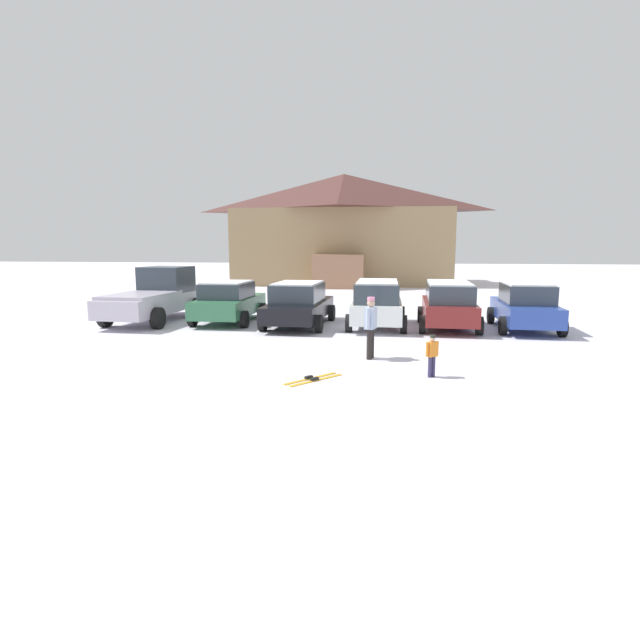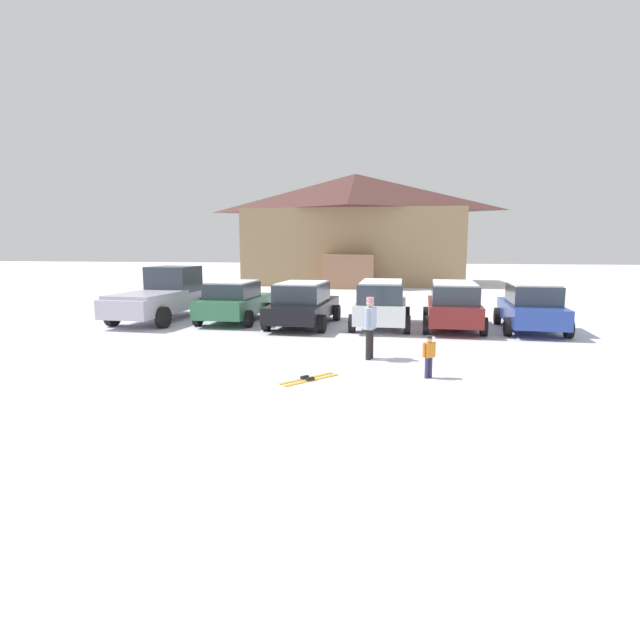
# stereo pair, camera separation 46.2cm
# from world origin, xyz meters

# --- Properties ---
(ground) EXTENTS (160.00, 160.00, 0.00)m
(ground) POSITION_xyz_m (0.00, 0.00, 0.00)
(ground) COLOR silver
(ski_lodge) EXTENTS (17.38, 11.97, 8.73)m
(ski_lodge) POSITION_xyz_m (-1.66, 33.71, 4.43)
(ski_lodge) COLOR #957A54
(ski_lodge) RESTS_ON ground
(parked_green_coupe) EXTENTS (2.27, 4.24, 1.64)m
(parked_green_coupe) POSITION_xyz_m (-4.24, 11.50, 0.83)
(parked_green_coupe) COLOR #34724B
(parked_green_coupe) RESTS_ON ground
(parked_black_sedan) EXTENTS (2.40, 4.82, 1.67)m
(parked_black_sedan) POSITION_xyz_m (-1.32, 10.99, 0.84)
(parked_black_sedan) COLOR black
(parked_black_sedan) RESTS_ON ground
(parked_white_suv) EXTENTS (2.13, 4.11, 1.73)m
(parked_white_suv) POSITION_xyz_m (1.61, 11.09, 0.93)
(parked_white_suv) COLOR white
(parked_white_suv) RESTS_ON ground
(parked_maroon_van) EXTENTS (2.23, 4.25, 1.72)m
(parked_maroon_van) POSITION_xyz_m (4.21, 11.13, 0.92)
(parked_maroon_van) COLOR maroon
(parked_maroon_van) RESTS_ON ground
(parked_blue_hatchback) EXTENTS (2.26, 4.35, 1.71)m
(parked_blue_hatchback) POSITION_xyz_m (6.91, 11.20, 0.86)
(parked_blue_hatchback) COLOR #29459E
(parked_blue_hatchback) RESTS_ON ground
(pickup_truck) EXTENTS (2.57, 5.74, 2.15)m
(pickup_truck) POSITION_xyz_m (-7.27, 11.57, 0.99)
(pickup_truck) COLOR #BCB3C5
(pickup_truck) RESTS_ON ground
(skier_child_in_orange_jacket) EXTENTS (0.31, 0.26, 0.99)m
(skier_child_in_orange_jacket) POSITION_xyz_m (3.04, 4.02, 0.56)
(skier_child_in_orange_jacket) COLOR #342F54
(skier_child_in_orange_jacket) RESTS_ON ground
(skier_adult_in_blue_parka) EXTENTS (0.34, 0.60, 1.67)m
(skier_adult_in_blue_parka) POSITION_xyz_m (1.56, 5.74, 0.94)
(skier_adult_in_blue_parka) COLOR black
(skier_adult_in_blue_parka) RESTS_ON ground
(pair_of_skis) EXTENTS (1.22, 1.36, 0.08)m
(pair_of_skis) POSITION_xyz_m (0.35, 3.40, 0.02)
(pair_of_skis) COLOR gold
(pair_of_skis) RESTS_ON ground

